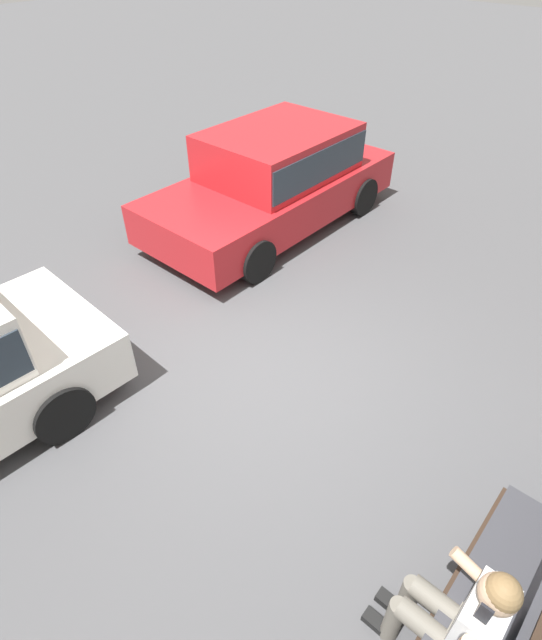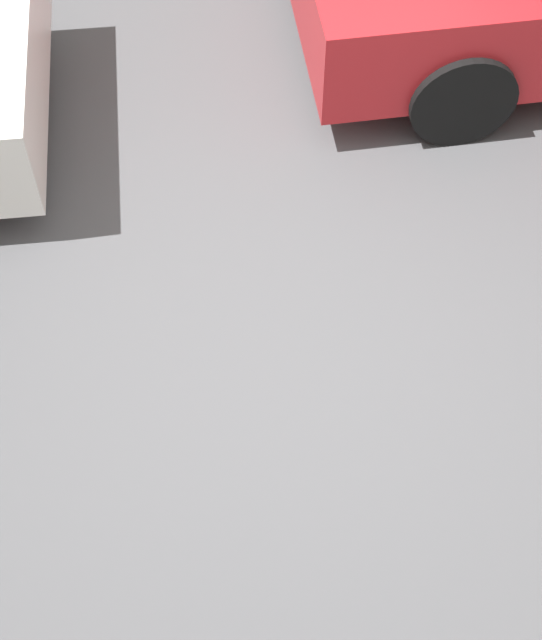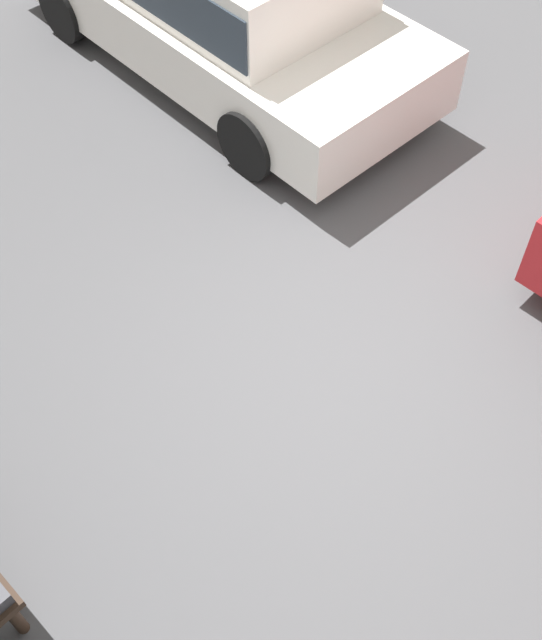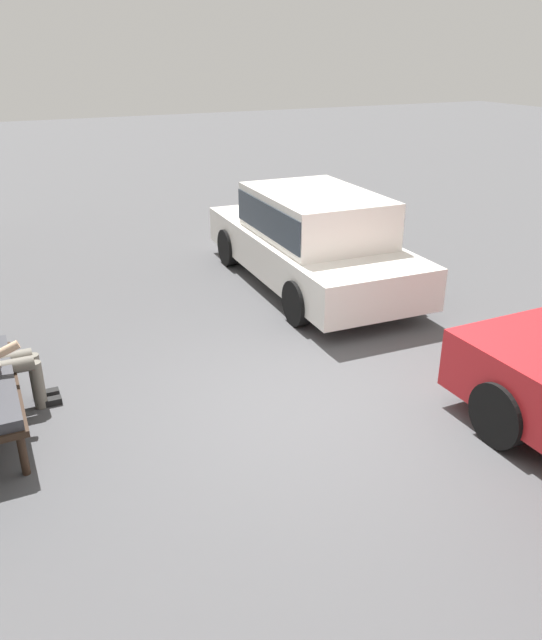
{
  "view_description": "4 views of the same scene",
  "coord_description": "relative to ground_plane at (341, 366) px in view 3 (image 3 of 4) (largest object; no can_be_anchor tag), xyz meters",
  "views": [
    {
      "loc": [
        2.91,
        2.6,
        4.02
      ],
      "look_at": [
        0.17,
        0.19,
        1.01
      ],
      "focal_mm": 28.0,
      "sensor_mm": 36.0,
      "label": 1
    },
    {
      "loc": [
        0.38,
        2.6,
        4.21
      ],
      "look_at": [
        0.05,
        0.42,
        0.93
      ],
      "focal_mm": 55.0,
      "sensor_mm": 36.0,
      "label": 2
    },
    {
      "loc": [
        -1.87,
        2.6,
        4.68
      ],
      "look_at": [
        0.17,
        0.53,
        0.87
      ],
      "focal_mm": 45.0,
      "sensor_mm": 36.0,
      "label": 3
    },
    {
      "loc": [
        -4.77,
        2.6,
        3.36
      ],
      "look_at": [
        0.49,
        0.09,
        0.81
      ],
      "focal_mm": 35.0,
      "sensor_mm": 36.0,
      "label": 4
    }
  ],
  "objects": [
    {
      "name": "ground_plane",
      "position": [
        0.0,
        0.0,
        0.0
      ],
      "size": [
        60.0,
        60.0,
        0.0
      ],
      "primitive_type": "plane",
      "color": "#4C4C4F"
    }
  ]
}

